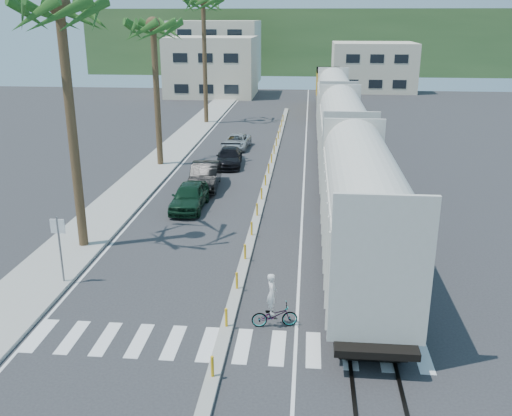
{
  "coord_description": "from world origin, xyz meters",
  "views": [
    {
      "loc": [
        2.73,
        -18.78,
        10.67
      ],
      "look_at": [
        0.33,
        6.82,
        2.0
      ],
      "focal_mm": 40.0,
      "sensor_mm": 36.0,
      "label": 1
    }
  ],
  "objects": [
    {
      "name": "ground",
      "position": [
        0.0,
        0.0,
        0.0
      ],
      "size": [
        140.0,
        140.0,
        0.0
      ],
      "primitive_type": "plane",
      "color": "#28282B",
      "rests_on": "ground"
    },
    {
      "name": "sidewalk",
      "position": [
        -8.5,
        25.0,
        0.07
      ],
      "size": [
        3.0,
        90.0,
        0.15
      ],
      "primitive_type": "cube",
      "color": "gray",
      "rests_on": "ground"
    },
    {
      "name": "rails",
      "position": [
        5.0,
        28.0,
        0.03
      ],
      "size": [
        1.56,
        100.0,
        0.06
      ],
      "color": "black",
      "rests_on": "ground"
    },
    {
      "name": "median",
      "position": [
        0.0,
        19.96,
        0.09
      ],
      "size": [
        0.45,
        60.0,
        0.85
      ],
      "color": "gray",
      "rests_on": "ground"
    },
    {
      "name": "crosswalk",
      "position": [
        0.0,
        -2.0,
        0.01
      ],
      "size": [
        14.0,
        2.2,
        0.01
      ],
      "primitive_type": "cube",
      "color": "silver",
      "rests_on": "ground"
    },
    {
      "name": "lane_markings",
      "position": [
        -2.15,
        25.0,
        0.0
      ],
      "size": [
        9.42,
        90.0,
        0.01
      ],
      "color": "silver",
      "rests_on": "ground"
    },
    {
      "name": "freight_train",
      "position": [
        5.0,
        24.11,
        2.91
      ],
      "size": [
        3.0,
        60.94,
        5.85
      ],
      "color": "beige",
      "rests_on": "ground"
    },
    {
      "name": "palm_trees",
      "position": [
        -8.1,
        22.7,
        10.81
      ],
      "size": [
        3.5,
        37.2,
        13.75
      ],
      "color": "brown",
      "rests_on": "ground"
    },
    {
      "name": "street_sign",
      "position": [
        -7.3,
        2.0,
        1.97
      ],
      "size": [
        0.6,
        0.08,
        3.0
      ],
      "color": "slate",
      "rests_on": "ground"
    },
    {
      "name": "buildings",
      "position": [
        -6.41,
        71.66,
        4.36
      ],
      "size": [
        38.0,
        27.0,
        10.0
      ],
      "color": "beige",
      "rests_on": "ground"
    },
    {
      "name": "hillside",
      "position": [
        0.0,
        100.0,
        6.0
      ],
      "size": [
        80.0,
        20.0,
        12.0
      ],
      "primitive_type": "cube",
      "color": "#385628",
      "rests_on": "ground"
    },
    {
      "name": "car_lead",
      "position": [
        -4.05,
        12.21,
        0.76
      ],
      "size": [
        1.84,
        4.5,
        1.53
      ],
      "primitive_type": "imported",
      "rotation": [
        0.0,
        0.0,
        -0.0
      ],
      "color": "black",
      "rests_on": "ground"
    },
    {
      "name": "car_second",
      "position": [
        -3.91,
        16.54,
        0.82
      ],
      "size": [
        2.36,
        5.17,
        1.63
      ],
      "primitive_type": "imported",
      "rotation": [
        0.0,
        0.0,
        0.06
      ],
      "color": "black",
      "rests_on": "ground"
    },
    {
      "name": "car_third",
      "position": [
        -3.16,
        22.45,
        0.66
      ],
      "size": [
        2.48,
        4.79,
        1.31
      ],
      "primitive_type": "imported",
      "rotation": [
        0.0,
        0.0,
        0.07
      ],
      "color": "black",
      "rests_on": "ground"
    },
    {
      "name": "car_rear",
      "position": [
        -3.32,
        28.36,
        0.59
      ],
      "size": [
        2.45,
        4.5,
        1.19
      ],
      "primitive_type": "imported",
      "rotation": [
        0.0,
        0.0,
        -0.06
      ],
      "color": "#B9BCBF",
      "rests_on": "ground"
    },
    {
      "name": "cyclist",
      "position": [
        1.67,
        -0.58,
        0.65
      ],
      "size": [
        1.14,
        1.86,
        2.07
      ],
      "rotation": [
        0.0,
        0.0,
        1.74
      ],
      "color": "#9EA0A5",
      "rests_on": "ground"
    }
  ]
}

